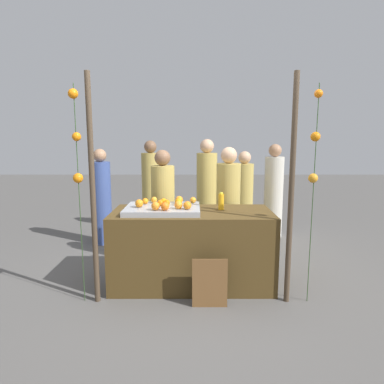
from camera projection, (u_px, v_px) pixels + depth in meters
The scene contains 29 objects.
ground_plane at pixel (192, 283), 4.00m from camera, with size 24.00×24.00×0.00m, color #565451.
stall_counter at pixel (192, 248), 3.93m from camera, with size 1.84×0.81×0.87m, color #4C3819.
orange_tray at pixel (163, 209), 3.84m from camera, with size 0.84×0.62×0.06m, color #9EA0A5.
orange_0 at pixel (179, 205), 3.70m from camera, with size 0.09×0.09×0.09m, color orange.
orange_1 at pixel (164, 202), 3.93m from camera, with size 0.08×0.08×0.08m, color orange.
orange_2 at pixel (156, 206), 3.63m from camera, with size 0.09×0.09×0.09m, color orange.
orange_3 at pixel (145, 201), 3.97m from camera, with size 0.07×0.07×0.07m, color orange.
orange_4 at pixel (139, 203), 3.78m from camera, with size 0.09×0.09×0.09m, color orange.
orange_5 at pixel (167, 203), 3.84m from camera, with size 0.08×0.08×0.08m, color orange.
orange_6 at pixel (178, 202), 3.89m from camera, with size 0.08×0.08×0.08m, color orange.
orange_7 at pixel (165, 206), 3.61m from camera, with size 0.09×0.09×0.09m, color orange.
orange_8 at pixel (179, 200), 4.00m from camera, with size 0.09×0.09×0.09m, color orange.
orange_9 at pixel (187, 205), 3.67m from camera, with size 0.09×0.09×0.09m, color orange.
orange_10 at pixel (154, 200), 4.04m from camera, with size 0.07×0.07×0.07m, color orange.
orange_11 at pixel (160, 203), 3.86m from camera, with size 0.07×0.07×0.07m, color orange.
orange_12 at pixel (193, 200), 4.03m from camera, with size 0.07×0.07×0.07m, color orange.
juice_bottle at pixel (221, 201), 3.94m from camera, with size 0.07×0.07×0.20m.
chalkboard_sign at pixel (210, 283), 3.40m from camera, with size 0.36×0.03×0.52m.
vendor_left at pixel (163, 212), 4.51m from camera, with size 0.31×0.31×1.55m.
vendor_right at pixel (228, 211), 4.52m from camera, with size 0.32×0.32×1.59m.
crowd_person_0 at pixel (244, 200), 5.53m from camera, with size 0.30×0.30×1.49m.
crowd_person_1 at pixel (273, 194), 5.83m from camera, with size 0.32×0.32×1.60m.
crowd_person_2 at pixel (151, 189), 6.16m from camera, with size 0.33×0.33×1.66m.
crowd_person_3 at pixel (207, 194), 5.62m from camera, with size 0.34×0.34×1.69m.
crowd_person_4 at pixel (102, 200), 5.43m from camera, with size 0.31×0.31×1.54m.
canopy_post_left at pixel (93, 192), 3.38m from camera, with size 0.06×0.06×2.34m, color #473828.
canopy_post_right at pixel (291, 192), 3.38m from camera, with size 0.06×0.06×2.34m, color #473828.
garland_strand_left at pixel (76, 141), 3.30m from camera, with size 0.10×0.10×2.22m.
garland_strand_right at pixel (315, 146), 3.30m from camera, with size 0.10×0.10×2.22m.
Camera 1 is at (-0.00, -3.78, 1.70)m, focal length 31.51 mm.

